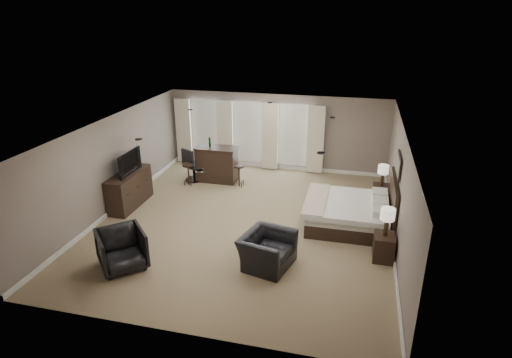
% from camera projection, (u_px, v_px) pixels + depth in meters
% --- Properties ---
extents(room, '(7.60, 8.60, 2.64)m').
position_uv_depth(room, '(245.00, 177.00, 10.80)').
color(room, '#857355').
rests_on(room, ground).
extents(window_bay, '(5.25, 0.20, 2.30)m').
position_uv_depth(window_bay, '(248.00, 134.00, 14.76)').
color(window_bay, silver).
rests_on(window_bay, room).
extents(bed, '(2.14, 2.04, 1.36)m').
position_uv_depth(bed, '(347.00, 201.00, 10.91)').
color(bed, silver).
rests_on(bed, ground).
extents(nightstand_near, '(0.45, 0.55, 0.60)m').
position_uv_depth(nightstand_near, '(384.00, 247.00, 9.55)').
color(nightstand_near, black).
rests_on(nightstand_near, ground).
extents(nightstand_far, '(0.45, 0.55, 0.60)m').
position_uv_depth(nightstand_far, '(380.00, 195.00, 12.17)').
color(nightstand_far, black).
rests_on(nightstand_far, ground).
extents(lamp_near, '(0.32, 0.32, 0.65)m').
position_uv_depth(lamp_near, '(387.00, 222.00, 9.32)').
color(lamp_near, beige).
rests_on(lamp_near, nightstand_near).
extents(lamp_far, '(0.30, 0.30, 0.62)m').
position_uv_depth(lamp_far, '(383.00, 176.00, 11.94)').
color(lamp_far, beige).
rests_on(lamp_far, nightstand_far).
extents(wall_art, '(0.04, 0.96, 0.56)m').
position_uv_depth(wall_art, '(398.00, 165.00, 10.27)').
color(wall_art, slate).
rests_on(wall_art, room).
extents(dresser, '(0.55, 1.70, 0.99)m').
position_uv_depth(dresser, '(130.00, 189.00, 12.09)').
color(dresser, black).
rests_on(dresser, ground).
extents(tv, '(0.64, 1.12, 0.15)m').
position_uv_depth(tv, '(127.00, 171.00, 11.87)').
color(tv, black).
rests_on(tv, dresser).
extents(armchair_near, '(1.00, 1.29, 1.00)m').
position_uv_depth(armchair_near, '(267.00, 245.00, 9.26)').
color(armchair_near, black).
rests_on(armchair_near, ground).
extents(armchair_far, '(1.29, 1.29, 0.97)m').
position_uv_depth(armchair_far, '(122.00, 248.00, 9.18)').
color(armchair_far, black).
rests_on(armchair_far, ground).
extents(bar_counter, '(1.33, 0.69, 1.16)m').
position_uv_depth(bar_counter, '(217.00, 164.00, 13.79)').
color(bar_counter, black).
rests_on(bar_counter, ground).
extents(bar_stool_left, '(0.41, 0.41, 0.71)m').
position_uv_depth(bar_stool_left, '(189.00, 174.00, 13.55)').
color(bar_stool_left, black).
rests_on(bar_stool_left, ground).
extents(bar_stool_right, '(0.43, 0.43, 0.70)m').
position_uv_depth(bar_stool_right, '(239.00, 176.00, 13.44)').
color(bar_stool_right, black).
rests_on(bar_stool_right, ground).
extents(desk_chair, '(0.75, 0.75, 1.11)m').
position_uv_depth(desk_chair, '(194.00, 164.00, 13.83)').
color(desk_chair, black).
rests_on(desk_chair, ground).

